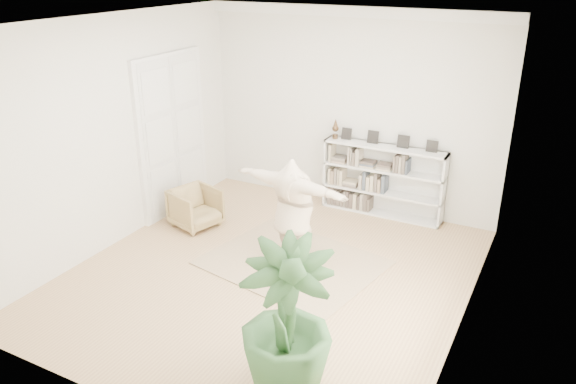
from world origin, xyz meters
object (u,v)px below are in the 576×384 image
at_px(person, 293,207).
at_px(houseplant, 286,320).
at_px(armchair, 196,208).
at_px(rocker_board, 293,259).
at_px(bookshelf, 383,181).

xyz_separation_m(person, houseplant, (1.16, -2.43, -0.06)).
xyz_separation_m(armchair, rocker_board, (2.09, -0.40, -0.27)).
bearing_deg(bookshelf, armchair, -143.75).
height_order(rocker_board, houseplant, houseplant).
bearing_deg(armchair, bookshelf, -36.95).
bearing_deg(rocker_board, armchair, -179.95).
distance_m(armchair, rocker_board, 2.15).
bearing_deg(rocker_board, bookshelf, 86.54).
relative_size(rocker_board, houseplant, 0.34).
bearing_deg(armchair, rocker_board, -83.91).
distance_m(armchair, houseplant, 4.35).
bearing_deg(rocker_board, person, 10.76).
height_order(armchair, person, person).
bearing_deg(bookshelf, rocker_board, -104.22).
relative_size(bookshelf, houseplant, 1.26).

